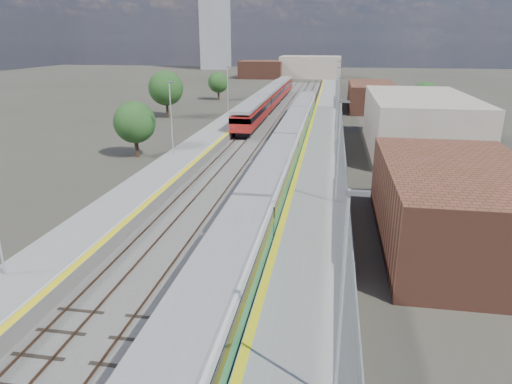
# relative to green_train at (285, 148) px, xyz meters

# --- Properties ---
(ground) EXTENTS (320.00, 320.00, 0.00)m
(ground) POSITION_rel_green_train_xyz_m (-1.50, 16.03, -2.14)
(ground) COLOR #47443A
(ground) RESTS_ON ground
(ballast_bed) EXTENTS (10.50, 155.00, 0.06)m
(ballast_bed) POSITION_rel_green_train_xyz_m (-3.75, 18.53, -2.11)
(ballast_bed) COLOR #565451
(ballast_bed) RESTS_ON ground
(tracks) EXTENTS (8.96, 160.00, 0.17)m
(tracks) POSITION_rel_green_train_xyz_m (-3.15, 20.20, -2.03)
(tracks) COLOR #4C3323
(tracks) RESTS_ON ground
(platform_right) EXTENTS (4.70, 155.00, 8.52)m
(platform_right) POSITION_rel_green_train_xyz_m (3.78, 18.52, -1.60)
(platform_right) COLOR slate
(platform_right) RESTS_ON ground
(platform_left) EXTENTS (4.30, 155.00, 8.52)m
(platform_left) POSITION_rel_green_train_xyz_m (-10.55, 18.52, -1.62)
(platform_left) COLOR slate
(platform_left) RESTS_ON ground
(buildings) EXTENTS (72.00, 185.50, 40.00)m
(buildings) POSITION_rel_green_train_xyz_m (-19.62, 104.62, 8.57)
(buildings) COLOR brown
(buildings) RESTS_ON ground
(green_train) EXTENTS (2.76, 76.77, 3.03)m
(green_train) POSITION_rel_green_train_xyz_m (0.00, 0.00, 0.00)
(green_train) COLOR black
(green_train) RESTS_ON ground
(red_train) EXTENTS (2.90, 58.79, 3.66)m
(red_train) POSITION_rel_green_train_xyz_m (-7.00, 41.48, 0.03)
(red_train) COLOR black
(red_train) RESTS_ON ground
(tree_a) EXTENTS (4.56, 4.56, 6.18)m
(tree_a) POSITION_rel_green_train_xyz_m (-16.72, 2.25, 1.75)
(tree_a) COLOR #382619
(tree_a) RESTS_ON ground
(tree_b) EXTENTS (5.68, 5.68, 7.70)m
(tree_b) POSITION_rel_green_train_xyz_m (-22.68, 28.51, 2.72)
(tree_b) COLOR #382619
(tree_b) RESTS_ON ground
(tree_c) EXTENTS (4.34, 4.34, 5.89)m
(tree_c) POSITION_rel_green_train_xyz_m (-19.80, 52.44, 1.57)
(tree_c) COLOR #382619
(tree_c) RESTS_ON ground
(tree_d) EXTENTS (4.86, 4.86, 6.59)m
(tree_d) POSITION_rel_green_train_xyz_m (17.90, 26.92, 2.01)
(tree_d) COLOR #382619
(tree_d) RESTS_ON ground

